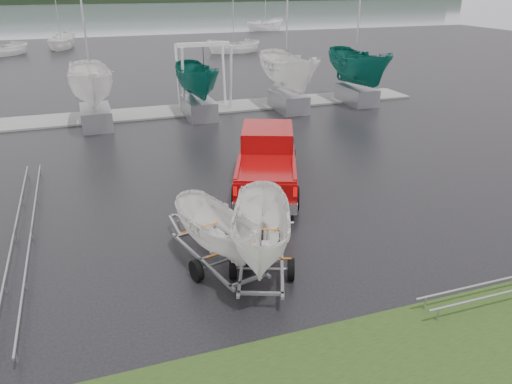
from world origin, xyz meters
name	(u,v)px	position (x,y,z in m)	size (l,w,h in m)	color
ground_plane	(267,183)	(0.00, 0.00, 0.00)	(120.00, 120.00, 0.00)	black
lake	(104,18)	(0.00, 100.00, -0.01)	(300.00, 300.00, 0.00)	gray
grass_verge	(444,362)	(0.00, -11.00, 0.00)	(40.00, 40.00, 0.00)	#1D3012
dock	(195,109)	(0.00, 13.00, 0.05)	(30.00, 3.00, 0.12)	gray
pickup_truck	(267,157)	(-0.04, -0.08, 1.12)	(4.41, 6.82, 2.15)	maroon
trailer_hitched	(263,187)	(-2.52, -6.38, 2.65)	(2.42, 3.78, 4.89)	gray
trailer_parked	(216,193)	(-3.60, -5.66, 2.34)	(2.04, 3.78, 4.29)	gray
boat_hoist	(204,67)	(0.66, 13.00, 2.67)	(3.30, 2.18, 4.12)	silver
keelboat_0	(88,58)	(-6.09, 11.00, 3.80)	(2.39, 3.20, 10.56)	gray
keelboat_1	(196,61)	(-0.18, 11.20, 3.30)	(2.11, 3.20, 6.70)	gray
keelboat_2	(290,45)	(5.54, 11.00, 4.01)	(2.52, 3.20, 10.69)	gray
keelboat_3	(361,43)	(10.61, 11.30, 3.91)	(2.46, 3.20, 10.63)	gray
mast_rack_0	(29,195)	(-9.00, 1.00, 0.35)	(0.56, 6.50, 0.06)	gray
mast_rack_1	(14,280)	(-9.00, -5.00, 0.35)	(0.56, 6.50, 0.06)	gray
moored_boat_0	(2,56)	(-14.27, 43.60, 0.01)	(3.11, 3.09, 10.99)	white
moored_boat_1	(62,48)	(-8.16, 48.12, 0.00)	(3.12, 3.17, 11.45)	white
moored_boat_2	(234,53)	(10.06, 37.53, 0.01)	(2.40, 2.34, 11.10)	white
moored_boat_3	(265,30)	(22.70, 61.52, 0.00)	(3.60, 3.56, 11.67)	white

